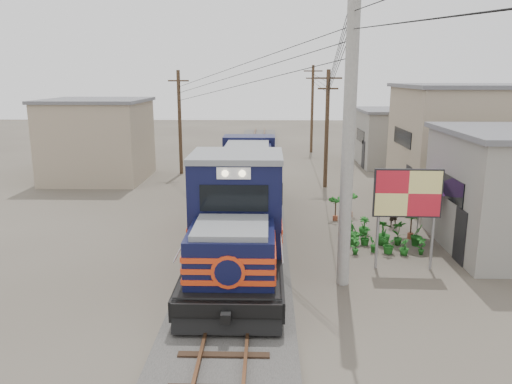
{
  "coord_description": "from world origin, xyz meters",
  "views": [
    {
      "loc": [
        1.04,
        -15.85,
        6.7
      ],
      "look_at": [
        0.56,
        3.21,
        2.2
      ],
      "focal_mm": 35.0,
      "sensor_mm": 36.0,
      "label": 1
    }
  ],
  "objects_px": {
    "billboard": "(408,196)",
    "vendor": "(393,209)",
    "locomotive": "(243,198)",
    "market_umbrella": "(421,184)"
  },
  "relations": [
    {
      "from": "billboard",
      "to": "vendor",
      "type": "distance_m",
      "value": 5.46
    },
    {
      "from": "locomotive",
      "to": "billboard",
      "type": "distance_m",
      "value": 6.63
    },
    {
      "from": "locomotive",
      "to": "vendor",
      "type": "bearing_deg",
      "value": 16.8
    },
    {
      "from": "locomotive",
      "to": "market_umbrella",
      "type": "xyz_separation_m",
      "value": [
        7.24,
        0.22,
        0.6
      ]
    },
    {
      "from": "locomotive",
      "to": "market_umbrella",
      "type": "distance_m",
      "value": 7.27
    },
    {
      "from": "billboard",
      "to": "vendor",
      "type": "bearing_deg",
      "value": 82.26
    },
    {
      "from": "vendor",
      "to": "market_umbrella",
      "type": "bearing_deg",
      "value": 66.31
    },
    {
      "from": "locomotive",
      "to": "billboard",
      "type": "xyz_separation_m",
      "value": [
        5.82,
        -3.06,
        0.88
      ]
    },
    {
      "from": "billboard",
      "to": "vendor",
      "type": "xyz_separation_m",
      "value": [
        0.84,
        5.08,
        -1.83
      ]
    },
    {
      "from": "locomotive",
      "to": "vendor",
      "type": "xyz_separation_m",
      "value": [
        6.66,
        2.01,
        -0.95
      ]
    }
  ]
}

